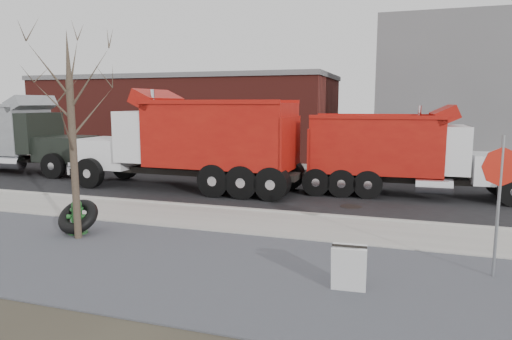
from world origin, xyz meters
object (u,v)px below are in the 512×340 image
(fire_hydrant, at_px, (77,218))
(sandwich_board, at_px, (349,268))
(truck_tire, at_px, (78,217))
(stop_sign, at_px, (500,182))
(dump_truck_red_a, at_px, (404,151))
(dump_truck_red_b, at_px, (192,140))
(dump_truck_grey, at_px, (8,134))

(fire_hydrant, xyz_separation_m, sandwich_board, (7.25, -1.56, 0.03))
(fire_hydrant, xyz_separation_m, truck_tire, (0.01, 0.04, 0.04))
(stop_sign, relative_size, dump_truck_red_a, 0.34)
(fire_hydrant, height_order, dump_truck_red_a, dump_truck_red_a)
(dump_truck_red_b, bearing_deg, dump_truck_grey, -6.30)
(stop_sign, bearing_deg, fire_hydrant, -174.95)
(dump_truck_red_b, bearing_deg, dump_truck_red_a, -169.59)
(fire_hydrant, xyz_separation_m, dump_truck_red_b, (0.10, 6.68, 1.56))
(truck_tire, height_order, dump_truck_red_a, dump_truck_red_a)
(truck_tire, bearing_deg, dump_truck_grey, 143.00)
(sandwich_board, bearing_deg, truck_tire, 164.05)
(fire_hydrant, bearing_deg, dump_truck_grey, 122.02)
(fire_hydrant, height_order, dump_truck_red_b, dump_truck_red_b)
(dump_truck_red_a, bearing_deg, truck_tire, -137.83)
(truck_tire, height_order, dump_truck_red_b, dump_truck_red_b)
(truck_tire, relative_size, sandwich_board, 1.28)
(truck_tire, xyz_separation_m, sandwich_board, (7.24, -1.60, -0.01))
(fire_hydrant, distance_m, stop_sign, 10.01)
(truck_tire, relative_size, dump_truck_red_b, 0.12)
(fire_hydrant, height_order, dump_truck_grey, dump_truck_grey)
(dump_truck_red_a, distance_m, dump_truck_grey, 18.75)
(truck_tire, xyz_separation_m, dump_truck_grey, (-10.67, 8.04, 1.43))
(truck_tire, xyz_separation_m, stop_sign, (9.89, 0.02, 1.46))
(fire_hydrant, distance_m, truck_tire, 0.06)
(sandwich_board, bearing_deg, fire_hydrant, 164.35)
(dump_truck_red_a, bearing_deg, fire_hydrant, -137.72)
(sandwich_board, bearing_deg, dump_truck_grey, 148.21)
(sandwich_board, bearing_deg, dump_truck_red_b, 127.43)
(fire_hydrant, distance_m, dump_truck_grey, 13.46)
(stop_sign, xyz_separation_m, sandwich_board, (-2.65, -1.62, -1.46))
(fire_hydrant, relative_size, stop_sign, 0.33)
(dump_truck_red_b, relative_size, dump_truck_grey, 1.13)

